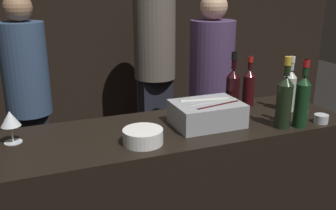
# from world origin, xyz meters

# --- Properties ---
(wall_back_chalkboard) EXTENTS (6.40, 0.06, 2.80)m
(wall_back_chalkboard) POSITION_xyz_m (0.00, 2.66, 1.40)
(wall_back_chalkboard) COLOR black
(wall_back_chalkboard) RESTS_ON ground_plane
(bar_counter) EXTENTS (2.03, 0.61, 1.01)m
(bar_counter) POSITION_xyz_m (0.00, 0.30, 0.50)
(bar_counter) COLOR black
(bar_counter) RESTS_ON ground_plane
(ice_bin_with_bottles) EXTENTS (0.37, 0.27, 0.13)m
(ice_bin_with_bottles) POSITION_xyz_m (0.21, 0.28, 1.08)
(ice_bin_with_bottles) COLOR #9EA0A5
(ice_bin_with_bottles) RESTS_ON bar_counter
(bowl_white) EXTENTS (0.20, 0.20, 0.07)m
(bowl_white) POSITION_xyz_m (-0.20, 0.16, 1.05)
(bowl_white) COLOR white
(bowl_white) RESTS_ON bar_counter
(wine_glass) EXTENTS (0.10, 0.10, 0.16)m
(wine_glass) POSITION_xyz_m (-0.79, 0.40, 1.13)
(wine_glass) COLOR silver
(wine_glass) RESTS_ON bar_counter
(candle_votive) EXTENTS (0.08, 0.08, 0.05)m
(candle_votive) POSITION_xyz_m (0.81, 0.06, 1.03)
(candle_votive) COLOR silver
(candle_votive) RESTS_ON bar_counter
(red_wine_bottle_black_foil) EXTENTS (0.08, 0.08, 0.36)m
(red_wine_bottle_black_foil) POSITION_xyz_m (0.45, 0.42, 1.15)
(red_wine_bottle_black_foil) COLOR black
(red_wine_bottle_black_foil) RESTS_ON bar_counter
(champagne_bottle) EXTENTS (0.08, 0.08, 0.39)m
(champagne_bottle) POSITION_xyz_m (0.57, 0.09, 1.17)
(champagne_bottle) COLOR black
(champagne_bottle) RESTS_ON bar_counter
(red_wine_bottle_tall) EXTENTS (0.07, 0.07, 0.32)m
(red_wine_bottle_tall) POSITION_xyz_m (0.61, 0.48, 1.14)
(red_wine_bottle_tall) COLOR black
(red_wine_bottle_tall) RESTS_ON bar_counter
(red_wine_bottle_burgundy) EXTENTS (0.08, 0.08, 0.37)m
(red_wine_bottle_burgundy) POSITION_xyz_m (0.66, 0.06, 1.16)
(red_wine_bottle_burgundy) COLOR #143319
(red_wine_bottle_burgundy) RESTS_ON bar_counter
(white_wine_bottle) EXTENTS (0.07, 0.07, 0.34)m
(white_wine_bottle) POSITION_xyz_m (0.78, 0.30, 1.15)
(white_wine_bottle) COLOR #B2B7AD
(white_wine_bottle) RESTS_ON bar_counter
(person_in_hoodie) EXTENTS (0.35, 0.35, 1.69)m
(person_in_hoodie) POSITION_xyz_m (0.69, 1.14, 0.95)
(person_in_hoodie) COLOR black
(person_in_hoodie) RESTS_ON ground_plane
(person_blond_tee) EXTENTS (0.35, 0.35, 1.69)m
(person_blond_tee) POSITION_xyz_m (-0.69, 1.57, 0.95)
(person_blond_tee) COLOR black
(person_blond_tee) RESTS_ON ground_plane
(person_grey_polo) EXTENTS (0.40, 0.40, 1.84)m
(person_grey_polo) POSITION_xyz_m (0.51, 1.99, 1.02)
(person_grey_polo) COLOR black
(person_grey_polo) RESTS_ON ground_plane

